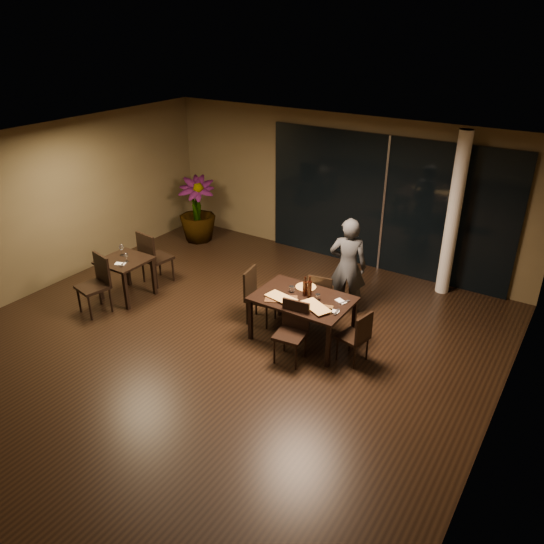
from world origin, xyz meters
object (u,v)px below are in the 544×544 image
at_px(chair_main_far, 321,296).
at_px(bottle_c, 310,286).
at_px(side_table, 125,266).
at_px(bottle_a, 305,286).
at_px(main_table, 303,302).
at_px(chair_main_near, 293,328).
at_px(diner, 348,267).
at_px(potted_plant, 197,210).
at_px(bottle_b, 309,290).
at_px(chair_main_left, 256,293).
at_px(chair_side_near, 97,281).
at_px(chair_main_right, 357,335).
at_px(chair_side_far, 152,255).

relative_size(chair_main_far, bottle_c, 2.76).
relative_size(side_table, bottle_a, 2.49).
bearing_deg(main_table, bottle_a, 98.47).
distance_m(side_table, bottle_c, 3.51).
distance_m(chair_main_far, chair_main_near, 1.17).
bearing_deg(chair_main_near, diner, 80.94).
distance_m(potted_plant, bottle_b, 4.74).
bearing_deg(bottle_b, chair_main_left, 177.79).
bearing_deg(chair_side_near, chair_main_far, 39.36).
xyz_separation_m(chair_main_left, bottle_a, (0.92, 0.00, 0.38)).
bearing_deg(chair_main_left, side_table, 93.89).
xyz_separation_m(diner, potted_plant, (-4.28, 1.14, -0.13)).
distance_m(chair_main_near, chair_main_left, 1.22).
distance_m(side_table, potted_plant, 2.89).
height_order(chair_side_near, bottle_b, chair_side_near).
height_order(chair_main_near, chair_side_near, chair_side_near).
bearing_deg(chair_main_far, chair_main_right, 134.32).
bearing_deg(chair_main_far, diner, -120.00).
relative_size(bottle_a, bottle_c, 1.00).
distance_m(main_table, chair_main_right, 1.02).
bearing_deg(main_table, chair_main_left, 175.19).
xyz_separation_m(main_table, diner, (0.20, 1.17, 0.19)).
xyz_separation_m(main_table, chair_side_near, (-3.43, -1.12, -0.10)).
bearing_deg(chair_main_right, bottle_c, -92.40).
relative_size(chair_side_far, bottle_b, 3.91).
height_order(main_table, potted_plant, potted_plant).
distance_m(main_table, bottle_c, 0.27).
height_order(side_table, chair_side_far, chair_side_far).
height_order(side_table, chair_main_near, chair_main_near).
xyz_separation_m(chair_main_far, chair_side_near, (-3.43, -1.76, 0.08)).
distance_m(chair_main_left, potted_plant, 3.86).
relative_size(main_table, side_table, 1.88).
bearing_deg(chair_side_far, main_table, -175.46).
relative_size(main_table, bottle_c, 4.66).
bearing_deg(potted_plant, chair_main_near, -33.94).
xyz_separation_m(chair_main_right, diner, (-0.79, 1.27, 0.40)).
distance_m(diner, potted_plant, 4.43).
height_order(chair_main_far, bottle_a, bottle_a).
relative_size(chair_main_near, bottle_b, 3.41).
distance_m(side_table, chair_main_left, 2.54).
height_order(side_table, chair_main_left, chair_main_left).
relative_size(potted_plant, bottle_b, 5.41).
relative_size(main_table, bottle_a, 4.66).
relative_size(chair_main_near, chair_side_near, 0.90).
height_order(chair_side_near, bottle_c, bottle_c).
bearing_deg(bottle_a, main_table, -81.53).
xyz_separation_m(chair_main_left, potted_plant, (-3.15, 2.23, 0.21)).
bearing_deg(chair_main_left, chair_main_near, -128.77).
height_order(main_table, bottle_c, bottle_c).
bearing_deg(potted_plant, main_table, -29.54).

